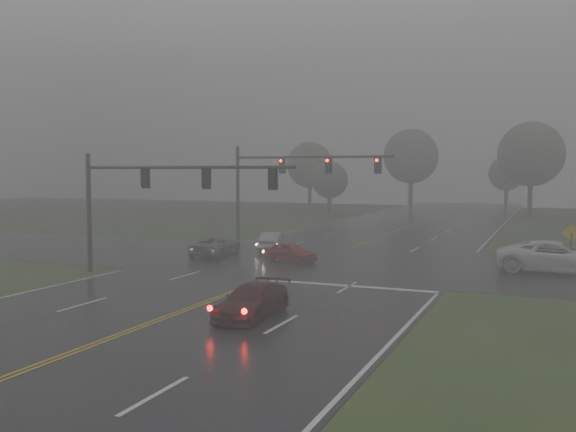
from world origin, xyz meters
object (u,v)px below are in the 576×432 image
at_px(sedan_red, 290,262).
at_px(sedan_silver, 273,251).
at_px(sedan_maroon, 252,318).
at_px(car_grey, 216,255).
at_px(signal_gantry_near, 147,189).
at_px(signal_gantry_far, 283,175).
at_px(pickup_white, 556,273).

height_order(sedan_red, sedan_silver, sedan_silver).
bearing_deg(sedan_silver, sedan_maroon, 100.08).
relative_size(sedan_silver, car_grey, 0.85).
bearing_deg(signal_gantry_near, sedan_red, 56.75).
xyz_separation_m(car_grey, signal_gantry_far, (0.84, 9.43, 5.30)).
xyz_separation_m(sedan_maroon, pickup_white, (10.72, 16.12, 0.00)).
distance_m(signal_gantry_near, signal_gantry_far, 18.08).
bearing_deg(signal_gantry_far, signal_gantry_near, -90.42).
distance_m(sedan_red, car_grey, 5.82).
bearing_deg(pickup_white, car_grey, 94.22).
distance_m(car_grey, pickup_white, 20.81).
relative_size(sedan_maroon, signal_gantry_far, 0.33).
bearing_deg(sedan_maroon, pickup_white, 56.05).
height_order(signal_gantry_near, signal_gantry_far, signal_gantry_far).
bearing_deg(signal_gantry_near, sedan_silver, 81.57).
xyz_separation_m(sedan_silver, signal_gantry_near, (-1.82, -12.30, 4.61)).
bearing_deg(signal_gantry_far, car_grey, -95.07).
xyz_separation_m(sedan_red, signal_gantry_far, (-4.90, 10.40, 5.30)).
xyz_separation_m(pickup_white, signal_gantry_far, (-19.96, 8.72, 5.30)).
distance_m(sedan_maroon, signal_gantry_far, 27.02).
height_order(pickup_white, signal_gantry_near, signal_gantry_near).
distance_m(car_grey, signal_gantry_near, 9.82).
height_order(sedan_maroon, sedan_silver, sedan_silver).
relative_size(sedan_red, car_grey, 0.74).
relative_size(sedan_maroon, pickup_white, 0.69).
bearing_deg(sedan_red, sedan_silver, 51.05).
height_order(car_grey, pickup_white, pickup_white).
xyz_separation_m(sedan_red, pickup_white, (15.06, 1.68, 0.00)).
xyz_separation_m(car_grey, signal_gantry_near, (0.70, -8.64, 4.61)).
xyz_separation_m(sedan_red, signal_gantry_near, (-5.03, -7.67, 4.61)).
bearing_deg(sedan_red, pickup_white, -67.35).
relative_size(sedan_maroon, sedan_silver, 1.08).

